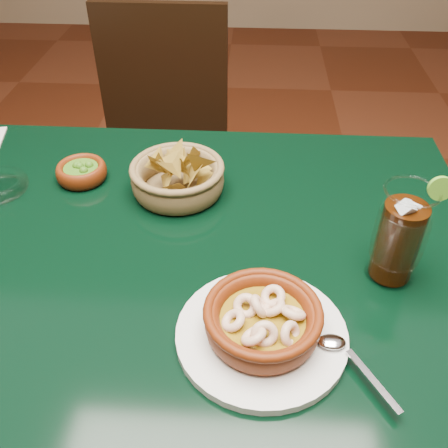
# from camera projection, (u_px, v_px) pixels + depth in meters

# --- Properties ---
(ground) EXTENTS (7.00, 7.00, 0.00)m
(ground) POSITION_uv_depth(u_px,v_px,m) (173.00, 448.00, 1.35)
(ground) COLOR #471C0C
(ground) RESTS_ON ground
(dining_table) EXTENTS (1.20, 0.80, 0.75)m
(dining_table) POSITION_uv_depth(u_px,v_px,m) (151.00, 280.00, 0.94)
(dining_table) COLOR black
(dining_table) RESTS_ON ground
(dining_chair) EXTENTS (0.43, 0.43, 0.92)m
(dining_chair) POSITION_uv_depth(u_px,v_px,m) (161.00, 150.00, 1.58)
(dining_chair) COLOR black
(dining_chair) RESTS_ON ground
(shrimp_plate) EXTENTS (0.30, 0.24, 0.07)m
(shrimp_plate) POSITION_uv_depth(u_px,v_px,m) (263.00, 324.00, 0.69)
(shrimp_plate) COLOR silver
(shrimp_plate) RESTS_ON dining_table
(chip_basket) EXTENTS (0.22, 0.22, 0.13)m
(chip_basket) POSITION_uv_depth(u_px,v_px,m) (178.00, 177.00, 0.97)
(chip_basket) COLOR olive
(chip_basket) RESTS_ON dining_table
(guacamole_ramekin) EXTENTS (0.12, 0.12, 0.04)m
(guacamole_ramekin) POSITION_uv_depth(u_px,v_px,m) (82.00, 172.00, 1.01)
(guacamole_ramekin) COLOR #511B06
(guacamole_ramekin) RESTS_ON dining_table
(cola_drink) EXTENTS (0.17, 0.17, 0.19)m
(cola_drink) POSITION_uv_depth(u_px,v_px,m) (400.00, 236.00, 0.76)
(cola_drink) COLOR white
(cola_drink) RESTS_ON dining_table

